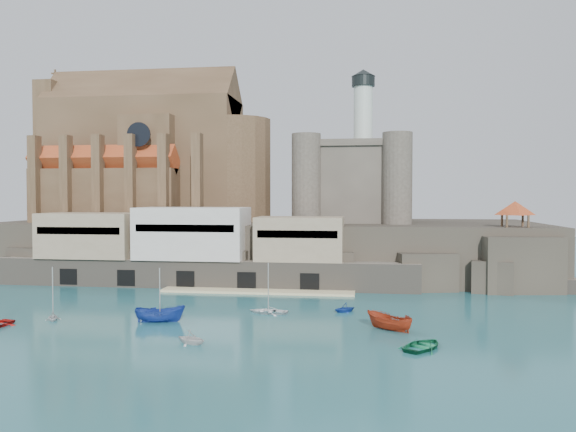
{
  "coord_description": "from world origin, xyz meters",
  "views": [
    {
      "loc": [
        18.5,
        -66.75,
        14.83
      ],
      "look_at": [
        4.87,
        32.0,
        11.35
      ],
      "focal_mm": 35.0,
      "sensor_mm": 36.0,
      "label": 1
    }
  ],
  "objects_px": {
    "castle_keep": "(353,178)",
    "pavilion": "(515,210)",
    "church": "(152,160)",
    "boat_1": "(191,344)",
    "boat_2": "(160,322)"
  },
  "relations": [
    {
      "from": "castle_keep",
      "to": "pavilion",
      "type": "height_order",
      "value": "castle_keep"
    },
    {
      "from": "church",
      "to": "pavilion",
      "type": "xyz_separation_m",
      "value": [
        66.13,
        -15.85,
        -9.4
      ]
    },
    {
      "from": "boat_1",
      "to": "boat_2",
      "type": "xyz_separation_m",
      "value": [
        -6.65,
        8.95,
        0.0
      ]
    },
    {
      "from": "boat_1",
      "to": "pavilion",
      "type": "bearing_deg",
      "value": -24.51
    },
    {
      "from": "castle_keep",
      "to": "boat_2",
      "type": "relative_size",
      "value": 4.95
    },
    {
      "from": "boat_2",
      "to": "church",
      "type": "bearing_deg",
      "value": 10.55
    },
    {
      "from": "church",
      "to": "castle_keep",
      "type": "relative_size",
      "value": 1.6
    },
    {
      "from": "church",
      "to": "pavilion",
      "type": "relative_size",
      "value": 7.34
    },
    {
      "from": "church",
      "to": "boat_2",
      "type": "height_order",
      "value": "church"
    },
    {
      "from": "castle_keep",
      "to": "boat_2",
      "type": "bearing_deg",
      "value": -115.74
    },
    {
      "from": "church",
      "to": "boat_1",
      "type": "bearing_deg",
      "value": -65.1
    },
    {
      "from": "castle_keep",
      "to": "pavilion",
      "type": "relative_size",
      "value": 4.58
    },
    {
      "from": "pavilion",
      "to": "boat_1",
      "type": "height_order",
      "value": "pavilion"
    },
    {
      "from": "church",
      "to": "castle_keep",
      "type": "bearing_deg",
      "value": -1.11
    },
    {
      "from": "pavilion",
      "to": "boat_2",
      "type": "relative_size",
      "value": 1.08
    }
  ]
}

